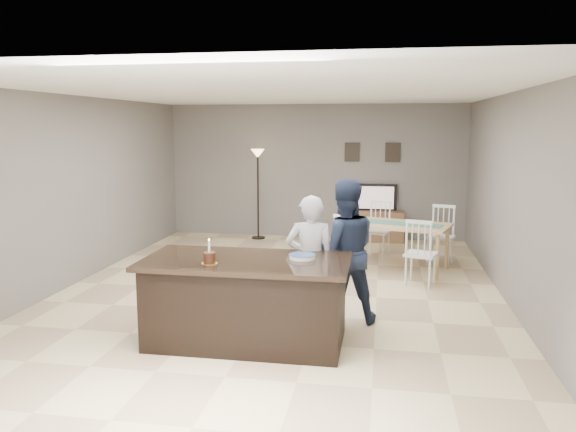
% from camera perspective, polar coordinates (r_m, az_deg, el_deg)
% --- Properties ---
extents(floor, '(8.00, 8.00, 0.00)m').
position_cam_1_polar(floor, '(7.79, -0.96, -7.78)').
color(floor, '#D6BE89').
rests_on(floor, ground).
extents(room_shell, '(8.00, 8.00, 8.00)m').
position_cam_1_polar(room_shell, '(7.48, -0.99, 4.62)').
color(room_shell, slate).
rests_on(room_shell, floor).
extents(kitchen_island, '(2.15, 1.10, 0.90)m').
position_cam_1_polar(kitchen_island, '(5.98, -4.20, -8.55)').
color(kitchen_island, black).
rests_on(kitchen_island, floor).
extents(tv_console, '(1.20, 0.40, 0.60)m').
position_cam_1_polar(tv_console, '(11.27, 8.62, -1.01)').
color(tv_console, brown).
rests_on(tv_console, floor).
extents(television, '(0.91, 0.12, 0.53)m').
position_cam_1_polar(television, '(11.25, 8.70, 1.87)').
color(television, black).
rests_on(television, tv_console).
extents(tv_screen_glow, '(0.78, 0.00, 0.78)m').
position_cam_1_polar(tv_screen_glow, '(11.17, 8.69, 1.86)').
color(tv_screen_glow, orange).
rests_on(tv_screen_glow, tv_console).
extents(picture_frames, '(1.10, 0.02, 0.38)m').
position_cam_1_polar(picture_frames, '(11.31, 8.57, 6.43)').
color(picture_frames, black).
rests_on(picture_frames, room_shell).
extents(woman, '(0.59, 0.42, 1.52)m').
position_cam_1_polar(woman, '(6.31, 2.28, -4.71)').
color(woman, '#B9B9BE').
rests_on(woman, floor).
extents(man, '(0.95, 0.82, 1.67)m').
position_cam_1_polar(man, '(6.52, 5.66, -3.58)').
color(man, '#1A233A').
rests_on(man, floor).
extents(birthday_cake, '(0.17, 0.17, 0.26)m').
position_cam_1_polar(birthday_cake, '(5.70, -7.99, -4.21)').
color(birthday_cake, gold).
rests_on(birthday_cake, kitchen_island).
extents(plate_stack, '(0.28, 0.28, 0.04)m').
position_cam_1_polar(plate_stack, '(5.86, 1.45, -4.13)').
color(plate_stack, white).
rests_on(plate_stack, kitchen_island).
extents(dining_table, '(1.96, 2.14, 0.97)m').
position_cam_1_polar(dining_table, '(9.04, 11.02, -1.55)').
color(dining_table, tan).
rests_on(dining_table, floor).
extents(floor_lamp, '(0.27, 0.27, 1.81)m').
position_cam_1_polar(floor_lamp, '(11.27, -3.09, 4.74)').
color(floor_lamp, black).
rests_on(floor_lamp, floor).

